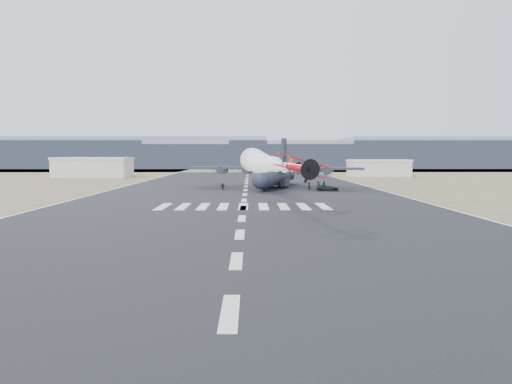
{
  "coord_description": "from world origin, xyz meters",
  "views": [
    {
      "loc": [
        1.01,
        -24.19,
        7.83
      ],
      "look_at": [
        1.61,
        26.02,
        4.0
      ],
      "focal_mm": 35.0,
      "sensor_mm": 36.0,
      "label": 1
    }
  ],
  "objects_px": {
    "support_vehicle": "(328,188)",
    "crew_g": "(280,186)",
    "crew_e": "(324,186)",
    "transport_aircraft": "(275,174)",
    "crew_b": "(309,186)",
    "crew_h": "(324,185)",
    "crew_c": "(318,185)",
    "hangar_left": "(93,167)",
    "crew_f": "(223,186)",
    "crew_a": "(279,185)",
    "hangar_right": "(378,168)",
    "crew_d": "(268,186)",
    "aerobatic_biplane": "(299,167)"
  },
  "relations": [
    {
      "from": "support_vehicle",
      "to": "crew_g",
      "type": "bearing_deg",
      "value": 73.38
    },
    {
      "from": "crew_e",
      "to": "transport_aircraft",
      "type": "bearing_deg",
      "value": 115.28
    },
    {
      "from": "crew_b",
      "to": "crew_e",
      "type": "height_order",
      "value": "crew_b"
    },
    {
      "from": "crew_h",
      "to": "crew_c",
      "type": "bearing_deg",
      "value": 159.97
    },
    {
      "from": "hangar_left",
      "to": "crew_f",
      "type": "relative_size",
      "value": 15.23
    },
    {
      "from": "hangar_left",
      "to": "crew_a",
      "type": "relative_size",
      "value": 12.98
    },
    {
      "from": "hangar_right",
      "to": "crew_g",
      "type": "relative_size",
      "value": 12.02
    },
    {
      "from": "transport_aircraft",
      "to": "crew_c",
      "type": "height_order",
      "value": "transport_aircraft"
    },
    {
      "from": "crew_d",
      "to": "crew_f",
      "type": "height_order",
      "value": "crew_d"
    },
    {
      "from": "crew_b",
      "to": "crew_f",
      "type": "xyz_separation_m",
      "value": [
        -18.78,
        -0.36,
        -0.04
      ]
    },
    {
      "from": "crew_b",
      "to": "crew_g",
      "type": "distance_m",
      "value": 6.28
    },
    {
      "from": "crew_f",
      "to": "aerobatic_biplane",
      "type": "bearing_deg",
      "value": -84.05
    },
    {
      "from": "aerobatic_biplane",
      "to": "crew_h",
      "type": "xyz_separation_m",
      "value": [
        11.14,
        54.58,
        -5.45
      ]
    },
    {
      "from": "hangar_left",
      "to": "crew_h",
      "type": "height_order",
      "value": "hangar_left"
    },
    {
      "from": "crew_h",
      "to": "crew_b",
      "type": "bearing_deg",
      "value": 147.81
    },
    {
      "from": "crew_e",
      "to": "hangar_right",
      "type": "bearing_deg",
      "value": 42.37
    },
    {
      "from": "aerobatic_biplane",
      "to": "transport_aircraft",
      "type": "relative_size",
      "value": 0.17
    },
    {
      "from": "support_vehicle",
      "to": "crew_c",
      "type": "relative_size",
      "value": 2.6
    },
    {
      "from": "hangar_left",
      "to": "crew_d",
      "type": "height_order",
      "value": "hangar_left"
    },
    {
      "from": "crew_d",
      "to": "crew_e",
      "type": "xyz_separation_m",
      "value": [
        11.96,
        -2.41,
        -0.02
      ]
    },
    {
      "from": "crew_f",
      "to": "crew_g",
      "type": "distance_m",
      "value": 12.79
    },
    {
      "from": "crew_h",
      "to": "crew_g",
      "type": "bearing_deg",
      "value": 116.78
    },
    {
      "from": "crew_g",
      "to": "crew_f",
      "type": "bearing_deg",
      "value": 91.75
    },
    {
      "from": "crew_e",
      "to": "hangar_left",
      "type": "bearing_deg",
      "value": 114.43
    },
    {
      "from": "crew_a",
      "to": "transport_aircraft",
      "type": "bearing_deg",
      "value": 113.3
    },
    {
      "from": "transport_aircraft",
      "to": "hangar_left",
      "type": "bearing_deg",
      "value": 152.22
    },
    {
      "from": "crew_d",
      "to": "crew_f",
      "type": "xyz_separation_m",
      "value": [
        -10.02,
        -2.42,
        -0.03
      ]
    },
    {
      "from": "crew_c",
      "to": "crew_h",
      "type": "distance_m",
      "value": 4.21
    },
    {
      "from": "hangar_right",
      "to": "crew_a",
      "type": "distance_m",
      "value": 74.0
    },
    {
      "from": "crew_e",
      "to": "crew_b",
      "type": "bearing_deg",
      "value": 149.76
    },
    {
      "from": "hangar_left",
      "to": "transport_aircraft",
      "type": "xyz_separation_m",
      "value": [
        58.97,
        -52.56,
        -0.36
      ]
    },
    {
      "from": "hangar_right",
      "to": "crew_b",
      "type": "height_order",
      "value": "hangar_right"
    },
    {
      "from": "crew_e",
      "to": "crew_f",
      "type": "distance_m",
      "value": 21.98
    },
    {
      "from": "hangar_right",
      "to": "crew_d",
      "type": "height_order",
      "value": "hangar_right"
    },
    {
      "from": "support_vehicle",
      "to": "crew_a",
      "type": "relative_size",
      "value": 2.55
    },
    {
      "from": "crew_a",
      "to": "crew_d",
      "type": "distance_m",
      "value": 2.53
    },
    {
      "from": "support_vehicle",
      "to": "crew_c",
      "type": "bearing_deg",
      "value": 24.68
    },
    {
      "from": "transport_aircraft",
      "to": "crew_b",
      "type": "bearing_deg",
      "value": -36.54
    },
    {
      "from": "crew_e",
      "to": "crew_d",
      "type": "bearing_deg",
      "value": 144.58
    },
    {
      "from": "crew_c",
      "to": "crew_f",
      "type": "xyz_separation_m",
      "value": [
        -21.07,
        -1.79,
        -0.12
      ]
    },
    {
      "from": "hangar_left",
      "to": "crew_e",
      "type": "xyz_separation_m",
      "value": [
        69.03,
        -61.21,
        -2.59
      ]
    },
    {
      "from": "aerobatic_biplane",
      "to": "crew_e",
      "type": "height_order",
      "value": "aerobatic_biplane"
    },
    {
      "from": "hangar_right",
      "to": "crew_h",
      "type": "distance_m",
      "value": 66.85
    },
    {
      "from": "hangar_right",
      "to": "crew_b",
      "type": "distance_m",
      "value": 73.34
    },
    {
      "from": "support_vehicle",
      "to": "crew_e",
      "type": "bearing_deg",
      "value": 17.17
    },
    {
      "from": "crew_h",
      "to": "crew_d",
      "type": "bearing_deg",
      "value": 110.26
    },
    {
      "from": "crew_d",
      "to": "hangar_left",
      "type": "bearing_deg",
      "value": -58.99
    },
    {
      "from": "crew_a",
      "to": "crew_g",
      "type": "height_order",
      "value": "crew_a"
    },
    {
      "from": "crew_b",
      "to": "crew_c",
      "type": "relative_size",
      "value": 0.92
    },
    {
      "from": "transport_aircraft",
      "to": "crew_g",
      "type": "bearing_deg",
      "value": -69.9
    }
  ]
}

